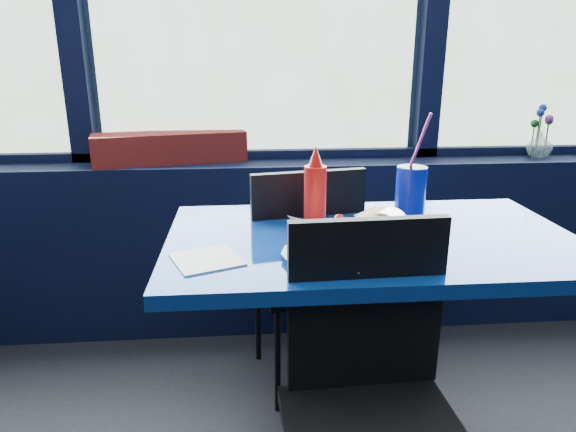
% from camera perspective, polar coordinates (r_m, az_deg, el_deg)
% --- Properties ---
extents(window_sill, '(5.00, 0.26, 0.80)m').
position_cam_1_polar(window_sill, '(2.43, -2.96, -3.24)').
color(window_sill, black).
rests_on(window_sill, ground).
extents(near_table, '(1.20, 0.70, 0.75)m').
position_cam_1_polar(near_table, '(1.60, 8.99, -8.26)').
color(near_table, black).
rests_on(near_table, ground).
extents(chair_near_front, '(0.42, 0.42, 0.90)m').
position_cam_1_polar(chair_near_front, '(1.28, 9.31, -18.46)').
color(chair_near_front, black).
rests_on(chair_near_front, ground).
extents(chair_near_back, '(0.47, 0.47, 0.90)m').
position_cam_1_polar(chair_near_back, '(1.89, 2.40, -5.65)').
color(chair_near_back, black).
rests_on(chair_near_back, ground).
extents(planter_box, '(0.68, 0.30, 0.13)m').
position_cam_1_polar(planter_box, '(2.35, -12.93, 7.44)').
color(planter_box, maroon).
rests_on(planter_box, window_sill).
extents(flower_vase, '(0.15, 0.15, 0.24)m').
position_cam_1_polar(flower_vase, '(2.67, 26.21, 7.43)').
color(flower_vase, silver).
rests_on(flower_vase, window_sill).
extents(food_basket, '(0.38, 0.38, 0.11)m').
position_cam_1_polar(food_basket, '(1.35, 6.88, -2.96)').
color(food_basket, '#B9120C').
rests_on(food_basket, near_table).
extents(ketchup_bottle, '(0.07, 0.07, 0.25)m').
position_cam_1_polar(ketchup_bottle, '(1.55, 3.03, 2.65)').
color(ketchup_bottle, '#B9120C').
rests_on(ketchup_bottle, near_table).
extents(soda_cup, '(0.10, 0.10, 0.34)m').
position_cam_1_polar(soda_cup, '(1.74, 13.49, 2.91)').
color(soda_cup, '#0D198F').
rests_on(soda_cup, near_table).
extents(napkin, '(0.21, 0.21, 0.00)m').
position_cam_1_polar(napkin, '(1.35, -9.03, -4.77)').
color(napkin, white).
rests_on(napkin, near_table).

